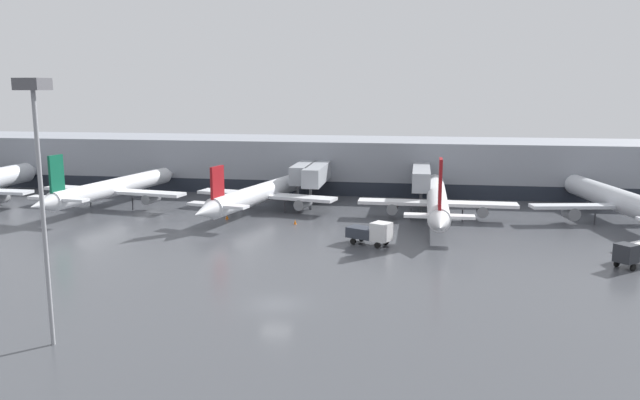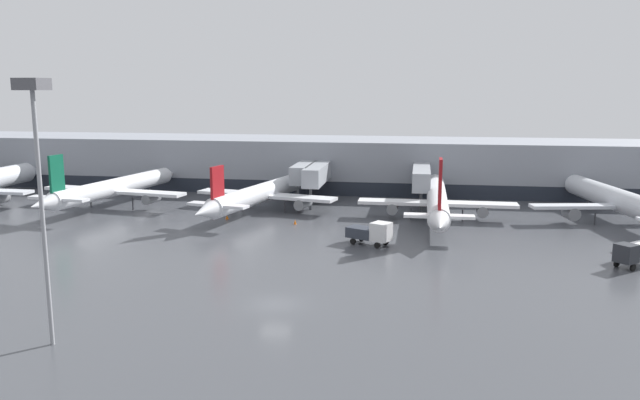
{
  "view_description": "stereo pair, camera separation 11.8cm",
  "coord_description": "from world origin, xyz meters",
  "px_view_note": "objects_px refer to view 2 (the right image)",
  "views": [
    {
      "loc": [
        11.61,
        -48.95,
        18.02
      ],
      "look_at": [
        -1.53,
        33.17,
        3.0
      ],
      "focal_mm": 35.0,
      "sensor_mm": 36.0,
      "label": 1
    },
    {
      "loc": [
        11.73,
        -48.94,
        18.02
      ],
      "look_at": [
        -1.53,
        33.17,
        3.0
      ],
      "focal_mm": 35.0,
      "sensor_mm": 36.0,
      "label": 2
    }
  ],
  "objects_px": {
    "parked_jet_0": "(113,188)",
    "service_truck_0": "(371,232)",
    "traffic_cone_2": "(295,222)",
    "apron_light_mast_6": "(36,138)",
    "traffic_cone_3": "(227,217)",
    "parked_jet_1": "(623,202)",
    "service_truck_1": "(634,252)",
    "parked_jet_3": "(265,192)",
    "parked_jet_2": "(437,200)"
  },
  "relations": [
    {
      "from": "parked_jet_2",
      "to": "service_truck_1",
      "type": "distance_m",
      "value": 28.15
    },
    {
      "from": "parked_jet_3",
      "to": "apron_light_mast_6",
      "type": "relative_size",
      "value": 2.01
    },
    {
      "from": "parked_jet_3",
      "to": "apron_light_mast_6",
      "type": "distance_m",
      "value": 52.2
    },
    {
      "from": "service_truck_0",
      "to": "apron_light_mast_6",
      "type": "height_order",
      "value": "apron_light_mast_6"
    },
    {
      "from": "traffic_cone_3",
      "to": "parked_jet_1",
      "type": "bearing_deg",
      "value": 6.25
    },
    {
      "from": "traffic_cone_2",
      "to": "traffic_cone_3",
      "type": "distance_m",
      "value": 10.16
    },
    {
      "from": "parked_jet_2",
      "to": "service_truck_0",
      "type": "height_order",
      "value": "parked_jet_2"
    },
    {
      "from": "parked_jet_0",
      "to": "traffic_cone_2",
      "type": "height_order",
      "value": "parked_jet_0"
    },
    {
      "from": "apron_light_mast_6",
      "to": "traffic_cone_3",
      "type": "bearing_deg",
      "value": 91.06
    },
    {
      "from": "parked_jet_3",
      "to": "service_truck_1",
      "type": "height_order",
      "value": "parked_jet_3"
    },
    {
      "from": "parked_jet_0",
      "to": "parked_jet_1",
      "type": "relative_size",
      "value": 0.91
    },
    {
      "from": "parked_jet_1",
      "to": "parked_jet_3",
      "type": "height_order",
      "value": "parked_jet_1"
    },
    {
      "from": "parked_jet_0",
      "to": "parked_jet_1",
      "type": "height_order",
      "value": "parked_jet_1"
    },
    {
      "from": "parked_jet_2",
      "to": "parked_jet_1",
      "type": "bearing_deg",
      "value": -86.49
    },
    {
      "from": "parked_jet_0",
      "to": "parked_jet_1",
      "type": "xyz_separation_m",
      "value": [
        72.74,
        0.65,
        -0.15
      ]
    },
    {
      "from": "parked_jet_2",
      "to": "service_truck_1",
      "type": "height_order",
      "value": "parked_jet_2"
    },
    {
      "from": "parked_jet_0",
      "to": "traffic_cone_2",
      "type": "relative_size",
      "value": 50.62
    },
    {
      "from": "parked_jet_1",
      "to": "parked_jet_2",
      "type": "bearing_deg",
      "value": 82.73
    },
    {
      "from": "parked_jet_2",
      "to": "service_truck_0",
      "type": "bearing_deg",
      "value": 153.81
    },
    {
      "from": "traffic_cone_2",
      "to": "parked_jet_2",
      "type": "bearing_deg",
      "value": 18.29
    },
    {
      "from": "parked_jet_2",
      "to": "apron_light_mast_6",
      "type": "relative_size",
      "value": 1.98
    },
    {
      "from": "service_truck_1",
      "to": "traffic_cone_2",
      "type": "height_order",
      "value": "service_truck_1"
    },
    {
      "from": "traffic_cone_2",
      "to": "apron_light_mast_6",
      "type": "distance_m",
      "value": 45.0
    },
    {
      "from": "service_truck_0",
      "to": "traffic_cone_2",
      "type": "bearing_deg",
      "value": 165.34
    },
    {
      "from": "parked_jet_3",
      "to": "apron_light_mast_6",
      "type": "xyz_separation_m",
      "value": [
        -2.87,
        -50.73,
        11.97
      ]
    },
    {
      "from": "service_truck_1",
      "to": "parked_jet_1",
      "type": "bearing_deg",
      "value": -143.92
    },
    {
      "from": "parked_jet_0",
      "to": "parked_jet_1",
      "type": "bearing_deg",
      "value": -80.05
    },
    {
      "from": "service_truck_0",
      "to": "traffic_cone_3",
      "type": "relative_size",
      "value": 9.96
    },
    {
      "from": "parked_jet_1",
      "to": "parked_jet_2",
      "type": "relative_size",
      "value": 1.0
    },
    {
      "from": "service_truck_0",
      "to": "traffic_cone_2",
      "type": "relative_size",
      "value": 8.43
    },
    {
      "from": "parked_jet_0",
      "to": "service_truck_1",
      "type": "relative_size",
      "value": 6.94
    },
    {
      "from": "traffic_cone_3",
      "to": "traffic_cone_2",
      "type": "bearing_deg",
      "value": -9.75
    },
    {
      "from": "traffic_cone_3",
      "to": "apron_light_mast_6",
      "type": "distance_m",
      "value": 45.71
    },
    {
      "from": "parked_jet_2",
      "to": "apron_light_mast_6",
      "type": "height_order",
      "value": "apron_light_mast_6"
    },
    {
      "from": "parked_jet_0",
      "to": "service_truck_1",
      "type": "xyz_separation_m",
      "value": [
        67.57,
        -21.13,
        -1.57
      ]
    },
    {
      "from": "parked_jet_1",
      "to": "service_truck_1",
      "type": "distance_m",
      "value": 22.43
    },
    {
      "from": "parked_jet_2",
      "to": "parked_jet_3",
      "type": "bearing_deg",
      "value": 83.78
    },
    {
      "from": "parked_jet_3",
      "to": "traffic_cone_3",
      "type": "relative_size",
      "value": 66.66
    },
    {
      "from": "parked_jet_0",
      "to": "service_truck_0",
      "type": "height_order",
      "value": "parked_jet_0"
    },
    {
      "from": "parked_jet_1",
      "to": "traffic_cone_3",
      "type": "xyz_separation_m",
      "value": [
        -53.27,
        -5.84,
        -2.65
      ]
    },
    {
      "from": "apron_light_mast_6",
      "to": "parked_jet_1",
      "type": "bearing_deg",
      "value": 43.17
    },
    {
      "from": "parked_jet_2",
      "to": "traffic_cone_3",
      "type": "bearing_deg",
      "value": 99.19
    },
    {
      "from": "parked_jet_2",
      "to": "apron_light_mast_6",
      "type": "bearing_deg",
      "value": 150.04
    },
    {
      "from": "service_truck_1",
      "to": "traffic_cone_2",
      "type": "relative_size",
      "value": 7.3
    },
    {
      "from": "parked_jet_1",
      "to": "service_truck_0",
      "type": "height_order",
      "value": "parked_jet_1"
    },
    {
      "from": "parked_jet_0",
      "to": "apron_light_mast_6",
      "type": "distance_m",
      "value": 53.89
    },
    {
      "from": "parked_jet_0",
      "to": "parked_jet_3",
      "type": "relative_size",
      "value": 0.9
    },
    {
      "from": "service_truck_0",
      "to": "service_truck_1",
      "type": "height_order",
      "value": "service_truck_0"
    },
    {
      "from": "parked_jet_1",
      "to": "traffic_cone_2",
      "type": "bearing_deg",
      "value": 89.46
    },
    {
      "from": "service_truck_0",
      "to": "apron_light_mast_6",
      "type": "bearing_deg",
      "value": -95.74
    }
  ]
}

